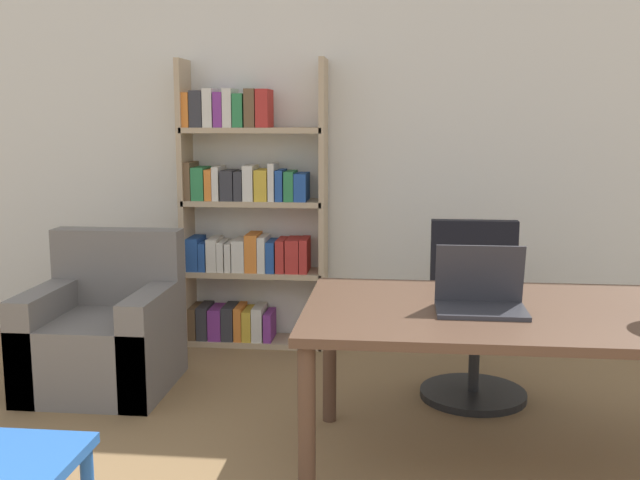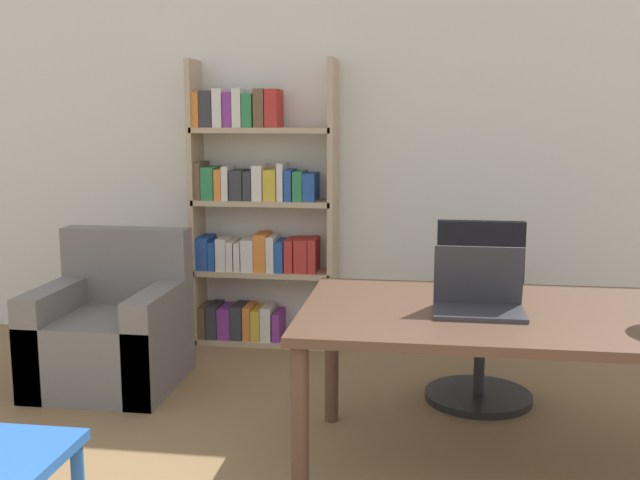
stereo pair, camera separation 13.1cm
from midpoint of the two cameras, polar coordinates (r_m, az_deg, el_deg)
name	(u,v)px [view 1 (the left image)]	position (r m, az deg, el deg)	size (l,w,h in m)	color
wall_back	(360,146)	(5.11, 2.31, 7.15)	(8.00, 0.06, 2.70)	silver
desk	(524,326)	(3.32, 14.21, -6.36)	(1.88, 1.06, 0.74)	#4C3323
laptop	(480,297)	(3.22, 10.99, -4.28)	(0.37, 0.26, 0.27)	#2D2D33
office_chair	(474,320)	(4.27, 10.80, -6.04)	(0.59, 0.59, 0.97)	black
armchair	(104,337)	(4.54, -16.92, -7.07)	(0.78, 0.76, 0.88)	#66605B
bookshelf	(245,219)	(5.07, -6.45, 1.60)	(0.97, 0.28, 1.92)	tan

